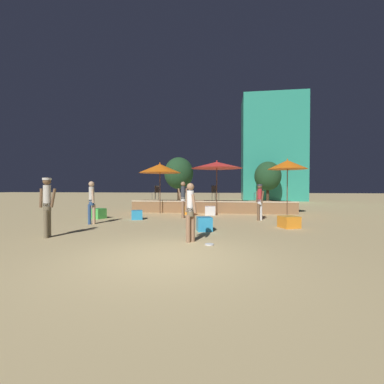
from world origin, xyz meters
The scene contains 23 objects.
ground_plane centered at (0.00, 0.00, 0.00)m, with size 120.00×120.00×0.00m, color tan.
wooden_deck centered at (0.44, 10.59, 0.33)m, with size 9.68×2.33×0.73m.
patio_umbrella_0 centered at (-2.55, 9.13, 2.62)m, with size 2.44×2.44×2.96m.
patio_umbrella_1 centered at (4.65, 9.42, 2.77)m, with size 2.13×2.13×3.11m.
patio_umbrella_2 centered at (0.74, 9.40, 2.79)m, with size 2.92×2.92×3.06m.
cube_seat_0 centered at (-2.89, 6.23, 0.22)m, with size 0.64×0.64×0.43m.
cube_seat_1 centered at (-0.80, 8.70, 0.23)m, with size 0.52×0.52×0.47m.
cube_seat_2 centered at (0.41, 8.61, 0.24)m, with size 0.60×0.60×0.48m.
cube_seat_3 centered at (-4.86, 6.30, 0.25)m, with size 0.69×0.69×0.49m.
cube_seat_4 centered at (3.67, 4.67, 0.22)m, with size 0.81×0.81×0.44m.
cube_seat_5 centered at (0.56, 3.52, 0.24)m, with size 0.62×0.62×0.49m.
person_0 centered at (0.33, 1.68, 0.88)m, with size 0.40×0.38×1.65m.
person_1 centered at (-4.21, 4.49, 0.98)m, with size 0.45×0.44×1.78m.
person_2 centered at (-4.09, 1.70, 1.06)m, with size 0.51×0.31×1.83m.
person_3 centered at (-0.85, 7.21, 1.00)m, with size 0.50×0.31×1.80m.
person_4 centered at (2.82, 6.66, 0.93)m, with size 0.37×0.39×1.67m.
bistro_chair_0 centered at (3.22, 10.18, 1.27)m, with size 0.48×0.48×0.90m.
bistro_chair_1 centered at (-3.27, 10.87, 1.27)m, with size 0.47×0.47×0.90m.
bistro_chair_2 centered at (0.56, 10.47, 1.27)m, with size 0.47×0.48×0.90m.
frisbee_disc centered at (0.89, 1.35, 0.02)m, with size 0.24×0.24×0.03m.
background_tree_0 centered at (-3.00, 17.29, 2.76)m, with size 2.60×2.60×4.20m.
background_tree_1 centered at (5.36, 21.22, 2.62)m, with size 2.64×2.64×4.08m.
distant_building centered at (6.40, 24.84, 5.85)m, with size 6.77×4.29×11.70m.
Camera 1 is at (1.37, -5.42, 1.55)m, focal length 24.00 mm.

